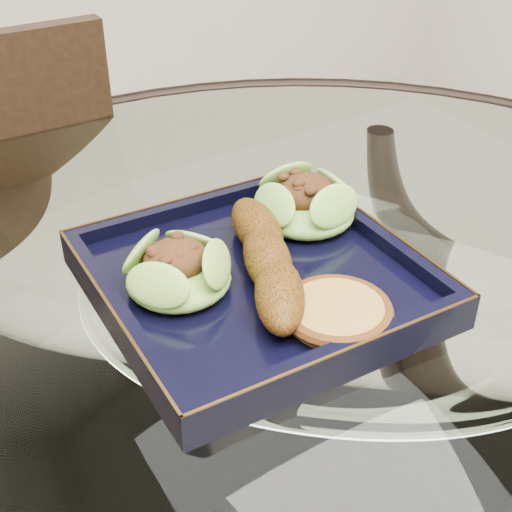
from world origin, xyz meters
TOP-DOWN VIEW (x-y plane):
  - dining_table at (-0.00, -0.00)m, footprint 1.13×1.13m
  - dining_chair at (-0.19, 0.41)m, footprint 0.39×0.39m
  - navy_plate at (-0.05, 0.05)m, footprint 0.28×0.28m
  - lettuce_wrap_left at (-0.12, 0.07)m, footprint 0.11×0.11m
  - lettuce_wrap_right at (0.04, 0.11)m, footprint 0.12×0.12m
  - roasted_plantain at (-0.04, 0.05)m, footprint 0.11×0.19m
  - crumb_patty at (-0.02, -0.03)m, footprint 0.09×0.09m

SIDE VIEW (x-z plane):
  - dining_chair at x=-0.19m, z-range 0.05..0.95m
  - dining_table at x=0.00m, z-range 0.21..0.98m
  - navy_plate at x=-0.05m, z-range 0.76..0.78m
  - crumb_patty at x=-0.02m, z-range 0.78..0.80m
  - lettuce_wrap_left at x=-0.12m, z-range 0.78..0.81m
  - lettuce_wrap_right at x=0.04m, z-range 0.78..0.82m
  - roasted_plantain at x=-0.04m, z-range 0.78..0.82m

